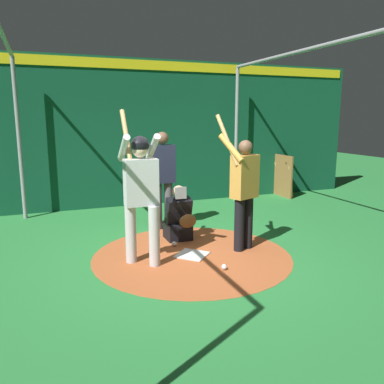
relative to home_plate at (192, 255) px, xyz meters
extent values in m
plane|color=#287A38|center=(0.00, 0.00, -0.01)|extent=(27.34, 27.34, 0.00)
cylinder|color=#AD562D|center=(0.00, 0.00, -0.01)|extent=(2.89, 2.89, 0.01)
cube|color=white|center=(0.00, 0.00, 0.00)|extent=(0.59, 0.59, 0.01)
cylinder|color=#BCBCC0|center=(0.18, -0.61, 0.40)|extent=(0.15, 0.15, 0.83)
cylinder|color=#BCBCC0|center=(-0.06, -0.88, 0.40)|extent=(0.15, 0.15, 0.83)
cube|color=silver|center=(0.06, -0.75, 1.13)|extent=(0.22, 0.44, 0.62)
cylinder|color=silver|center=(-0.04, -0.55, 1.58)|extent=(0.51, 0.09, 0.39)
cylinder|color=silver|center=(-0.04, -0.95, 1.58)|extent=(0.51, 0.09, 0.39)
sphere|color=beige|center=(0.06, -0.75, 1.57)|extent=(0.21, 0.21, 0.21)
sphere|color=black|center=(0.06, -0.75, 1.63)|extent=(0.24, 0.24, 0.24)
cylinder|color=tan|center=(-0.16, -0.88, 1.72)|extent=(0.54, 0.06, 0.73)
cube|color=black|center=(-0.83, 0.06, 0.13)|extent=(0.40, 0.40, 0.28)
cube|color=black|center=(-0.79, 0.06, 0.48)|extent=(0.30, 0.40, 0.46)
sphere|color=tan|center=(-0.77, 0.06, 0.79)|extent=(0.21, 0.21, 0.21)
cube|color=gray|center=(-0.67, 0.06, 0.79)|extent=(0.03, 0.19, 0.19)
ellipsoid|color=brown|center=(-0.51, 0.12, 0.37)|extent=(0.12, 0.28, 0.22)
cylinder|color=#4C4C51|center=(-1.51, 0.12, 0.41)|extent=(0.15, 0.15, 0.84)
cylinder|color=#4C4C51|center=(-1.51, -0.08, 0.41)|extent=(0.15, 0.15, 0.84)
cube|color=#1E2338|center=(-1.51, 0.02, 1.17)|extent=(0.22, 0.42, 0.67)
cylinder|color=#1E2338|center=(-1.51, 0.23, 1.22)|extent=(0.09, 0.09, 0.56)
cylinder|color=#1E2338|center=(-1.51, -0.18, 1.22)|extent=(0.09, 0.09, 0.56)
sphere|color=brown|center=(-1.51, 0.02, 1.62)|extent=(0.22, 0.22, 0.22)
cylinder|color=black|center=(-0.02, 0.93, 0.39)|extent=(0.15, 0.15, 0.81)
cylinder|color=black|center=(0.06, 0.74, 0.39)|extent=(0.15, 0.15, 0.81)
cube|color=#C28A39|center=(0.02, 0.83, 1.12)|extent=(0.36, 0.47, 0.64)
cylinder|color=#C28A39|center=(-0.05, 1.02, 1.17)|extent=(0.09, 0.09, 0.54)
cylinder|color=#C28A39|center=(0.00, 0.61, 1.54)|extent=(0.47, 0.25, 0.42)
sphere|color=brown|center=(0.02, 0.83, 1.55)|extent=(0.21, 0.21, 0.21)
cylinder|color=tan|center=(-0.08, 0.58, 1.66)|extent=(0.45, 0.22, 0.74)
cube|color=#0F472D|center=(-3.64, 0.00, 1.61)|extent=(0.20, 11.34, 3.25)
cube|color=yellow|center=(-3.53, 0.00, 3.09)|extent=(0.03, 11.11, 0.20)
cylinder|color=gray|center=(-3.19, -2.35, 1.55)|extent=(0.08, 0.08, 3.11)
cylinder|color=gray|center=(-3.19, 2.35, 1.55)|extent=(0.08, 0.08, 3.11)
cylinder|color=gray|center=(0.00, 2.35, 3.10)|extent=(6.38, 0.07, 0.07)
cube|color=olive|center=(-3.39, 3.69, 0.51)|extent=(1.18, 0.04, 1.05)
cylinder|color=black|center=(-3.88, 3.75, 0.41)|extent=(0.06, 0.13, 0.84)
cylinder|color=tan|center=(-3.76, 3.75, 0.43)|extent=(0.06, 0.17, 0.88)
cylinder|color=tan|center=(-3.64, 3.75, 0.44)|extent=(0.06, 0.21, 0.90)
cylinder|color=tan|center=(-3.52, 3.75, 0.41)|extent=(0.06, 0.20, 0.83)
cylinder|color=black|center=(-3.40, 3.75, 0.44)|extent=(0.06, 0.15, 0.91)
cylinder|color=olive|center=(-3.28, 3.75, 0.42)|extent=(0.06, 0.17, 0.86)
cylinder|color=black|center=(-3.16, 3.75, 0.43)|extent=(0.06, 0.13, 0.88)
cylinder|color=black|center=(-3.04, 3.75, 0.44)|extent=(0.06, 0.18, 0.89)
cylinder|color=tan|center=(-2.92, 3.75, 0.39)|extent=(0.06, 0.19, 0.81)
sphere|color=white|center=(0.67, 0.20, 0.03)|extent=(0.07, 0.07, 0.07)
sphere|color=white|center=(-0.47, -0.12, 0.03)|extent=(0.07, 0.07, 0.07)
camera|label=1|loc=(5.05, -1.95, 2.00)|focal=36.37mm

